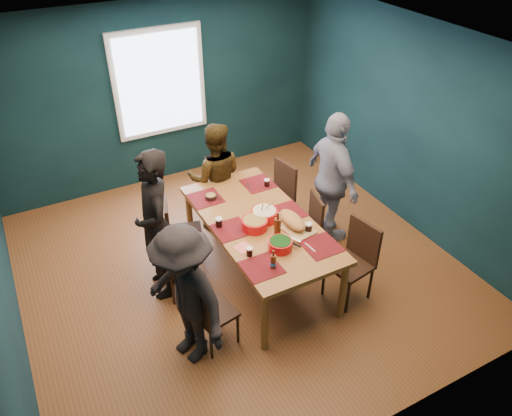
% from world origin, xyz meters
% --- Properties ---
extents(room, '(5.01, 5.01, 2.71)m').
position_xyz_m(room, '(0.00, 0.27, 1.37)').
color(room, brown).
rests_on(room, ground).
extents(dining_table, '(1.08, 2.17, 0.82)m').
position_xyz_m(dining_table, '(0.15, -0.28, 0.75)').
color(dining_table, '#9D5C2F').
rests_on(dining_table, floor).
extents(chair_left_far, '(0.52, 0.52, 0.92)m').
position_xyz_m(chair_left_far, '(-0.61, 0.39, 0.54)').
color(chair_left_far, black).
rests_on(chair_left_far, floor).
extents(chair_left_mid, '(0.51, 0.51, 0.88)m').
position_xyz_m(chair_left_mid, '(-0.79, -0.12, 0.51)').
color(chair_left_mid, black).
rests_on(chair_left_mid, floor).
extents(chair_left_near, '(0.45, 0.45, 0.85)m').
position_xyz_m(chair_left_near, '(-0.80, -0.96, 0.50)').
color(chair_left_near, black).
rests_on(chair_left_near, floor).
extents(chair_right_far, '(0.49, 0.49, 0.94)m').
position_xyz_m(chair_right_far, '(0.88, 0.51, 0.55)').
color(chair_right_far, black).
rests_on(chair_right_far, floor).
extents(chair_right_mid, '(0.46, 0.46, 0.86)m').
position_xyz_m(chair_right_mid, '(0.88, -0.20, 0.50)').
color(chair_right_mid, black).
rests_on(chair_right_mid, floor).
extents(chair_right_near, '(0.50, 0.50, 0.96)m').
position_xyz_m(chair_right_near, '(0.96, -1.04, 0.56)').
color(chair_right_near, black).
rests_on(chair_right_near, floor).
extents(person_far_left, '(0.50, 0.70, 1.80)m').
position_xyz_m(person_far_left, '(-0.94, 0.07, 0.90)').
color(person_far_left, black).
rests_on(person_far_left, floor).
extents(person_back, '(0.91, 0.82, 1.53)m').
position_xyz_m(person_back, '(0.13, 0.89, 0.76)').
color(person_back, black).
rests_on(person_back, floor).
extents(person_right, '(0.51, 1.06, 1.77)m').
position_xyz_m(person_right, '(1.34, -0.01, 0.88)').
color(person_right, white).
rests_on(person_right, floor).
extents(person_near_left, '(0.88, 1.15, 1.57)m').
position_xyz_m(person_near_left, '(-1.02, -0.97, 0.79)').
color(person_near_left, black).
rests_on(person_near_left, floor).
extents(bowl_salad, '(0.29, 0.29, 0.12)m').
position_xyz_m(bowl_salad, '(0.04, -0.38, 0.89)').
color(bowl_salad, red).
rests_on(bowl_salad, dining_table).
extents(bowl_dumpling, '(0.30, 0.30, 0.28)m').
position_xyz_m(bowl_dumpling, '(0.21, -0.28, 0.89)').
color(bowl_dumpling, red).
rests_on(bowl_dumpling, dining_table).
extents(bowl_herbs, '(0.25, 0.25, 0.11)m').
position_xyz_m(bowl_herbs, '(0.11, -0.82, 0.88)').
color(bowl_herbs, red).
rests_on(bowl_herbs, dining_table).
extents(cutting_board, '(0.37, 0.68, 0.15)m').
position_xyz_m(cutting_board, '(0.42, -0.54, 0.89)').
color(cutting_board, '#DBBB76').
rests_on(cutting_board, dining_table).
extents(small_bowl, '(0.14, 0.14, 0.06)m').
position_xyz_m(small_bowl, '(-0.15, 0.39, 0.85)').
color(small_bowl, black).
rests_on(small_bowl, dining_table).
extents(beer_bottle_a, '(0.06, 0.06, 0.22)m').
position_xyz_m(beer_bottle_a, '(-0.10, -1.04, 0.90)').
color(beer_bottle_a, '#4A1F0D').
rests_on(beer_bottle_a, dining_table).
extents(beer_bottle_b, '(0.07, 0.07, 0.29)m').
position_xyz_m(beer_bottle_b, '(0.20, -0.59, 0.94)').
color(beer_bottle_b, '#4A1F0D').
rests_on(beer_bottle_b, dining_table).
extents(cola_glass_a, '(0.07, 0.07, 0.10)m').
position_xyz_m(cola_glass_a, '(-0.22, -0.76, 0.88)').
color(cola_glass_a, black).
rests_on(cola_glass_a, dining_table).
extents(cola_glass_b, '(0.08, 0.08, 0.11)m').
position_xyz_m(cola_glass_b, '(0.53, -0.71, 0.88)').
color(cola_glass_b, black).
rests_on(cola_glass_b, dining_table).
extents(cola_glass_c, '(0.07, 0.07, 0.09)m').
position_xyz_m(cola_glass_c, '(0.58, 0.32, 0.87)').
color(cola_glass_c, black).
rests_on(cola_glass_c, dining_table).
extents(cola_glass_d, '(0.08, 0.08, 0.11)m').
position_xyz_m(cola_glass_d, '(-0.29, -0.16, 0.88)').
color(cola_glass_d, black).
rests_on(cola_glass_d, dining_table).
extents(napkin_a, '(0.13, 0.13, 0.00)m').
position_xyz_m(napkin_a, '(0.50, -0.29, 0.82)').
color(napkin_a, '#FF6F6B').
rests_on(napkin_a, dining_table).
extents(napkin_b, '(0.19, 0.19, 0.00)m').
position_xyz_m(napkin_b, '(-0.23, -0.62, 0.83)').
color(napkin_b, '#FF6F6B').
rests_on(napkin_b, dining_table).
extents(napkin_c, '(0.18, 0.18, 0.00)m').
position_xyz_m(napkin_c, '(0.53, -0.99, 0.82)').
color(napkin_c, '#FF6F6B').
rests_on(napkin_c, dining_table).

